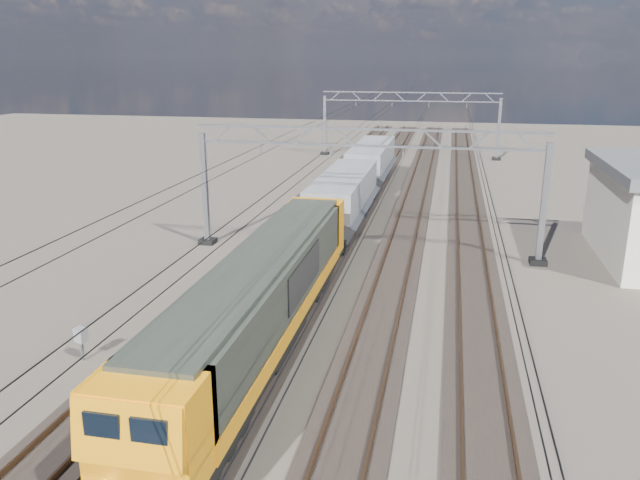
% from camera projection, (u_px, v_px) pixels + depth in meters
% --- Properties ---
extents(ground, '(160.00, 160.00, 0.00)m').
position_uv_depth(ground, '(354.00, 276.00, 31.94)').
color(ground, '#2C2721').
rests_on(ground, ground).
extents(track_outer_west, '(2.60, 140.00, 0.30)m').
position_uv_depth(track_outer_west, '(242.00, 267.00, 33.09)').
color(track_outer_west, black).
rests_on(track_outer_west, ground).
extents(track_loco, '(2.60, 140.00, 0.30)m').
position_uv_depth(track_loco, '(315.00, 272.00, 32.31)').
color(track_loco, black).
rests_on(track_loco, ground).
extents(track_inner_east, '(2.60, 140.00, 0.30)m').
position_uv_depth(track_inner_east, '(393.00, 278.00, 31.53)').
color(track_inner_east, black).
rests_on(track_inner_east, ground).
extents(track_outer_east, '(2.60, 140.00, 0.30)m').
position_uv_depth(track_outer_east, '(474.00, 283.00, 30.75)').
color(track_outer_east, black).
rests_on(track_outer_east, ground).
extents(catenary_gantry_mid, '(19.90, 0.90, 7.11)m').
position_uv_depth(catenary_gantry_mid, '(366.00, 186.00, 34.58)').
color(catenary_gantry_mid, gray).
rests_on(catenary_gantry_mid, ground).
extents(catenary_gantry_far, '(19.90, 0.90, 7.11)m').
position_uv_depth(catenary_gantry_far, '(410.00, 122.00, 68.39)').
color(catenary_gantry_far, gray).
rests_on(catenary_gantry_far, ground).
extents(overhead_wires, '(12.03, 140.00, 0.53)m').
position_uv_depth(overhead_wires, '(375.00, 144.00, 37.82)').
color(overhead_wires, black).
rests_on(overhead_wires, ground).
extents(locomotive, '(2.76, 21.10, 3.62)m').
position_uv_depth(locomotive, '(263.00, 296.00, 23.07)').
color(locomotive, black).
rests_on(locomotive, ground).
extents(hopper_wagon_lead, '(3.38, 13.00, 3.25)m').
position_uv_depth(hopper_wagon_lead, '(343.00, 197.00, 39.71)').
color(hopper_wagon_lead, black).
rests_on(hopper_wagon_lead, ground).
extents(hopper_wagon_mid, '(3.38, 13.00, 3.25)m').
position_uv_depth(hopper_wagon_mid, '(371.00, 161.00, 53.05)').
color(hopper_wagon_mid, black).
rests_on(hopper_wagon_mid, ground).
extents(trackside_cabinet, '(0.51, 0.44, 1.30)m').
position_uv_depth(trackside_cabinet, '(81.00, 336.00, 22.86)').
color(trackside_cabinet, gray).
rests_on(trackside_cabinet, ground).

